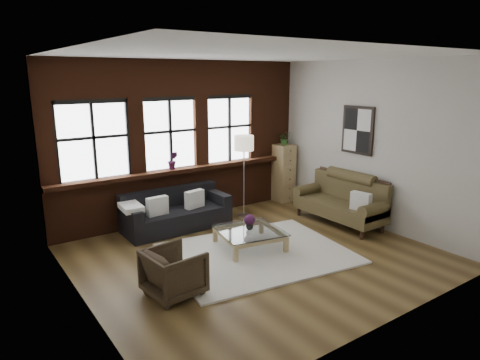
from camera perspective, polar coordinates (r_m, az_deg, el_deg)
floor at (r=7.20m, az=2.12°, el=-9.98°), size 5.50×5.50×0.00m
ceiling at (r=6.60m, az=2.38°, el=16.38°), size 5.50×5.50×0.00m
wall_back at (r=8.81m, az=-7.68°, el=5.18°), size 5.50×0.00×5.50m
wall_front at (r=5.02m, az=19.79°, el=-2.09°), size 5.50×0.00×5.50m
wall_left at (r=5.54m, az=-21.04°, el=-0.73°), size 0.00×5.00×5.00m
wall_right at (r=8.64m, az=16.98°, el=4.53°), size 0.00×5.00×5.00m
brick_backwall at (r=8.75m, az=-7.50°, el=5.13°), size 5.50×0.12×3.20m
sill_ledge at (r=8.78m, az=-7.11°, el=1.45°), size 5.50×0.30×0.08m
window_left at (r=8.08m, az=-18.97°, el=4.86°), size 1.38×0.10×1.50m
window_mid at (r=8.61m, az=-9.34°, el=5.93°), size 1.38×0.10×1.50m
window_right at (r=9.30m, az=-1.51°, el=6.68°), size 1.38×0.10×1.50m
wall_poster at (r=8.77m, az=15.43°, el=6.42°), size 0.05×0.74×0.94m
shag_rug at (r=7.23m, az=2.27°, el=-9.73°), size 3.21×2.68×0.03m
dark_sofa at (r=8.35m, az=-8.44°, el=-4.00°), size 2.04×0.83×0.74m
pillow_a at (r=8.03m, az=-10.96°, el=-3.42°), size 0.41×0.16×0.34m
pillow_b at (r=8.36m, az=-6.09°, el=-2.55°), size 0.42×0.22×0.34m
vintage_settee at (r=8.72m, az=13.12°, el=-2.47°), size 0.86×1.93×1.03m
pillow_settee at (r=8.26m, az=15.81°, el=-2.77°), size 0.20×0.40×0.34m
armchair at (r=5.94m, az=-8.81°, el=-12.07°), size 0.78×0.77×0.65m
coffee_table at (r=7.41m, az=1.27°, el=-7.88°), size 1.21×1.21×0.35m
vase at (r=7.32m, az=1.28°, el=-6.12°), size 0.16×0.16×0.14m
flowers at (r=7.29m, az=1.29°, el=-5.33°), size 0.19×0.19×0.19m
drawer_chest at (r=10.08m, az=5.85°, el=0.94°), size 0.41×0.41×1.34m
potted_plant_top at (r=9.93m, az=5.97°, el=5.57°), size 0.34×0.31×0.31m
floor_lamp at (r=8.83m, az=0.52°, el=0.91°), size 0.40×0.40×1.86m
sill_plant at (r=8.56m, az=-8.96°, el=2.60°), size 0.25×0.22×0.37m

